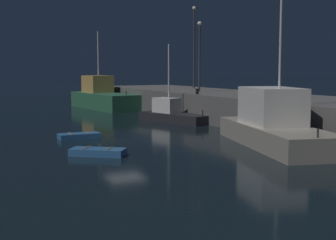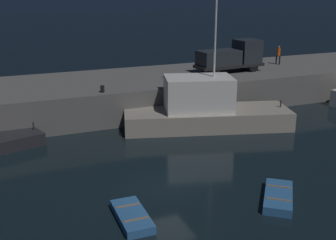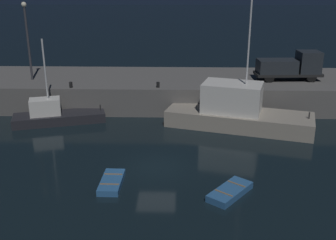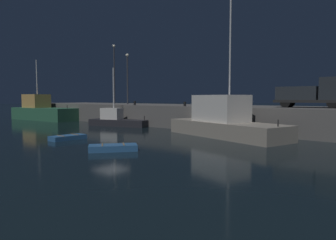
{
  "view_description": "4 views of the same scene",
  "coord_description": "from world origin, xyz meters",
  "px_view_note": "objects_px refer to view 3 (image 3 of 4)",
  "views": [
    {
      "loc": [
        29.5,
        -11.84,
        4.82
      ],
      "look_at": [
        0.0,
        3.21,
        1.24
      ],
      "focal_mm": 51.64,
      "sensor_mm": 36.0,
      "label": 1
    },
    {
      "loc": [
        -7.11,
        -17.52,
        9.44
      ],
      "look_at": [
        2.5,
        5.57,
        1.53
      ],
      "focal_mm": 45.22,
      "sensor_mm": 36.0,
      "label": 2
    },
    {
      "loc": [
        1.4,
        -23.19,
        11.45
      ],
      "look_at": [
        0.59,
        6.14,
        1.03
      ],
      "focal_mm": 43.18,
      "sensor_mm": 36.0,
      "label": 3
    },
    {
      "loc": [
        19.25,
        -15.66,
        3.35
      ],
      "look_at": [
        2.16,
        4.6,
        1.42
      ],
      "focal_mm": 32.5,
      "sensor_mm": 36.0,
      "label": 4
    }
  ],
  "objects_px": {
    "fishing_boat_blue": "(56,115)",
    "dinghy_orange_near": "(112,182)",
    "rowboat_white_mid": "(230,192)",
    "bollard_west": "(71,85)",
    "utility_truck": "(291,66)",
    "fishing_trawler_red": "(236,111)",
    "lamp_post_east": "(27,35)",
    "bollard_central": "(158,85)"
  },
  "relations": [
    {
      "from": "fishing_trawler_red",
      "to": "rowboat_white_mid",
      "type": "distance_m",
      "value": 11.07
    },
    {
      "from": "fishing_boat_blue",
      "to": "bollard_west",
      "type": "relative_size",
      "value": 15.45
    },
    {
      "from": "fishing_trawler_red",
      "to": "rowboat_white_mid",
      "type": "xyz_separation_m",
      "value": [
        -1.72,
        -10.87,
        -1.12
      ]
    },
    {
      "from": "utility_truck",
      "to": "bollard_central",
      "type": "distance_m",
      "value": 12.42
    },
    {
      "from": "fishing_trawler_red",
      "to": "utility_truck",
      "type": "xyz_separation_m",
      "value": [
        5.6,
        5.89,
        2.45
      ]
    },
    {
      "from": "lamp_post_east",
      "to": "bollard_central",
      "type": "relative_size",
      "value": 14.55
    },
    {
      "from": "lamp_post_east",
      "to": "rowboat_white_mid",
      "type": "bearing_deg",
      "value": -44.63
    },
    {
      "from": "fishing_boat_blue",
      "to": "utility_truck",
      "type": "height_order",
      "value": "fishing_boat_blue"
    },
    {
      "from": "lamp_post_east",
      "to": "fishing_trawler_red",
      "type": "bearing_deg",
      "value": -16.49
    },
    {
      "from": "fishing_boat_blue",
      "to": "lamp_post_east",
      "type": "height_order",
      "value": "lamp_post_east"
    },
    {
      "from": "rowboat_white_mid",
      "to": "fishing_trawler_red",
      "type": "bearing_deg",
      "value": 81.02
    },
    {
      "from": "utility_truck",
      "to": "rowboat_white_mid",
      "type": "bearing_deg",
      "value": -113.59
    },
    {
      "from": "fishing_trawler_red",
      "to": "rowboat_white_mid",
      "type": "height_order",
      "value": "fishing_trawler_red"
    },
    {
      "from": "fishing_boat_blue",
      "to": "dinghy_orange_near",
      "type": "xyz_separation_m",
      "value": [
        6.31,
        -10.5,
        -0.51
      ]
    },
    {
      "from": "dinghy_orange_near",
      "to": "utility_truck",
      "type": "distance_m",
      "value": 21.47
    },
    {
      "from": "rowboat_white_mid",
      "to": "utility_truck",
      "type": "height_order",
      "value": "utility_truck"
    },
    {
      "from": "utility_truck",
      "to": "lamp_post_east",
      "type": "bearing_deg",
      "value": -178.77
    },
    {
      "from": "lamp_post_east",
      "to": "fishing_boat_blue",
      "type": "bearing_deg",
      "value": -54.63
    },
    {
      "from": "utility_truck",
      "to": "fishing_boat_blue",
      "type": "bearing_deg",
      "value": -165.41
    },
    {
      "from": "rowboat_white_mid",
      "to": "dinghy_orange_near",
      "type": "bearing_deg",
      "value": 171.89
    },
    {
      "from": "utility_truck",
      "to": "bollard_west",
      "type": "bearing_deg",
      "value": -170.45
    },
    {
      "from": "rowboat_white_mid",
      "to": "utility_truck",
      "type": "distance_m",
      "value": 18.64
    },
    {
      "from": "rowboat_white_mid",
      "to": "bollard_west",
      "type": "bearing_deg",
      "value": 132.02
    },
    {
      "from": "dinghy_orange_near",
      "to": "lamp_post_east",
      "type": "height_order",
      "value": "lamp_post_east"
    },
    {
      "from": "dinghy_orange_near",
      "to": "bollard_west",
      "type": "height_order",
      "value": "bollard_west"
    },
    {
      "from": "dinghy_orange_near",
      "to": "utility_truck",
      "type": "xyz_separation_m",
      "value": [
        14.08,
        15.81,
        3.58
      ]
    },
    {
      "from": "fishing_boat_blue",
      "to": "rowboat_white_mid",
      "type": "distance_m",
      "value": 17.39
    },
    {
      "from": "utility_truck",
      "to": "bollard_west",
      "type": "height_order",
      "value": "utility_truck"
    },
    {
      "from": "bollard_west",
      "to": "fishing_trawler_red",
      "type": "bearing_deg",
      "value": -10.68
    },
    {
      "from": "dinghy_orange_near",
      "to": "lamp_post_east",
      "type": "bearing_deg",
      "value": 122.41
    },
    {
      "from": "fishing_trawler_red",
      "to": "rowboat_white_mid",
      "type": "relative_size",
      "value": 3.83
    },
    {
      "from": "fishing_trawler_red",
      "to": "lamp_post_east",
      "type": "distance_m",
      "value": 19.69
    },
    {
      "from": "fishing_boat_blue",
      "to": "dinghy_orange_near",
      "type": "height_order",
      "value": "fishing_boat_blue"
    },
    {
      "from": "bollard_central",
      "to": "fishing_trawler_red",
      "type": "bearing_deg",
      "value": -24.18
    },
    {
      "from": "dinghy_orange_near",
      "to": "bollard_west",
      "type": "bearing_deg",
      "value": 113.3
    },
    {
      "from": "fishing_boat_blue",
      "to": "dinghy_orange_near",
      "type": "distance_m",
      "value": 12.26
    },
    {
      "from": "fishing_boat_blue",
      "to": "bollard_west",
      "type": "height_order",
      "value": "fishing_boat_blue"
    },
    {
      "from": "rowboat_white_mid",
      "to": "bollard_west",
      "type": "height_order",
      "value": "bollard_west"
    },
    {
      "from": "fishing_trawler_red",
      "to": "bollard_central",
      "type": "height_order",
      "value": "fishing_trawler_red"
    },
    {
      "from": "fishing_trawler_red",
      "to": "lamp_post_east",
      "type": "xyz_separation_m",
      "value": [
        -18.19,
        5.38,
        5.27
      ]
    },
    {
      "from": "fishing_trawler_red",
      "to": "bollard_west",
      "type": "xyz_separation_m",
      "value": [
        -13.87,
        2.62,
        1.41
      ]
    },
    {
      "from": "fishing_boat_blue",
      "to": "fishing_trawler_red",
      "type": "bearing_deg",
      "value": -2.28
    }
  ]
}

